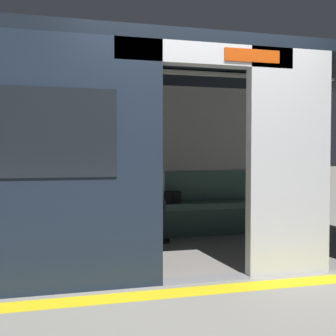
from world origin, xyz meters
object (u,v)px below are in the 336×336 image
object	(u,v)px
person_seated	(148,189)
bench_seat	(155,212)
handbag	(171,197)
book	(118,204)
grab_pole_door	(158,164)
train_car	(169,126)

from	to	relation	value
person_seated	bench_seat	bearing A→B (deg)	-157.28
handbag	book	xyz separation A→B (m)	(0.80, 0.02, -0.07)
person_seated	book	xyz separation A→B (m)	(0.42, -0.10, -0.20)
handbag	book	world-z (taller)	handbag
grab_pole_door	person_seated	bearing A→B (deg)	-98.41
handbag	grab_pole_door	bearing A→B (deg)	70.95
handbag	grab_pole_door	xyz separation A→B (m)	(0.63, 1.83, 0.54)
train_car	bench_seat	bearing A→B (deg)	-93.03
person_seated	handbag	distance (m)	0.42
bench_seat	person_seated	distance (m)	0.35
bench_seat	train_car	bearing A→B (deg)	86.97
person_seated	handbag	bearing A→B (deg)	-161.98
bench_seat	grab_pole_door	bearing A→B (deg)	77.99
train_car	grab_pole_door	distance (m)	0.94
bench_seat	handbag	world-z (taller)	handbag
train_car	person_seated	xyz separation A→B (m)	(0.07, -0.93, -0.84)
train_car	grab_pole_door	xyz separation A→B (m)	(0.32, 0.78, -0.43)
bench_seat	grab_pole_door	size ratio (longest dim) A/B	1.51
train_car	book	xyz separation A→B (m)	(0.49, -1.03, -1.04)
person_seated	book	bearing A→B (deg)	-13.73
train_car	grab_pole_door	size ratio (longest dim) A/B	2.90
book	person_seated	bearing A→B (deg)	-170.61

